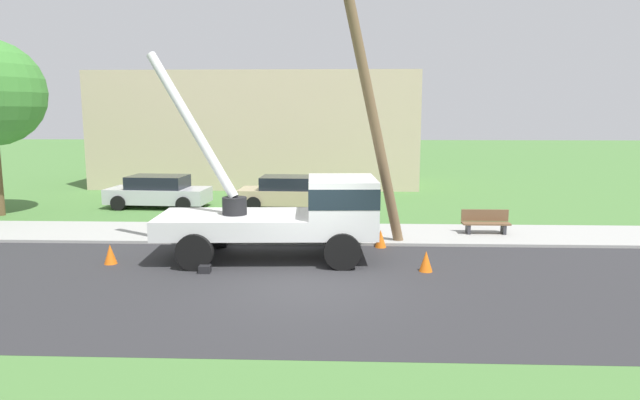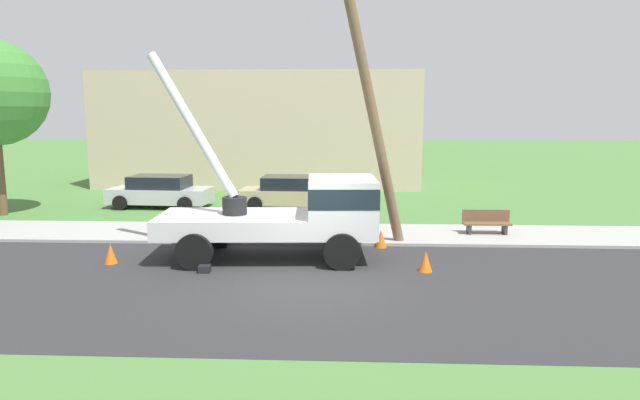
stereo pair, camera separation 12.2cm
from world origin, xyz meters
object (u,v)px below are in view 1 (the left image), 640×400
(traffic_cone_ahead, at_px, (426,261))
(traffic_cone_behind, at_px, (110,254))
(utility_truck, at_px, (297,211))
(park_bench, at_px, (485,223))
(traffic_cone_curbside, at_px, (381,239))
(leaning_utility_pole, at_px, (370,102))
(parked_sedan_tan, at_px, (290,192))
(parked_sedan_silver, at_px, (158,192))

(traffic_cone_ahead, height_order, traffic_cone_behind, same)
(traffic_cone_ahead, xyz_separation_m, traffic_cone_behind, (-8.71, 0.40, 0.00))
(utility_truck, distance_m, park_bench, 7.04)
(traffic_cone_curbside, xyz_separation_m, park_bench, (3.70, 1.77, 0.18))
(leaning_utility_pole, relative_size, traffic_cone_ahead, 15.72)
(traffic_cone_behind, xyz_separation_m, parked_sedan_tan, (4.18, 9.26, 0.43))
(leaning_utility_pole, bearing_deg, parked_sedan_silver, 142.38)
(utility_truck, bearing_deg, leaning_utility_pole, 35.70)
(leaning_utility_pole, bearing_deg, traffic_cone_behind, -162.01)
(traffic_cone_ahead, relative_size, parked_sedan_tan, 0.13)
(utility_truck, xyz_separation_m, leaning_utility_pole, (2.13, 1.53, 3.11))
(parked_sedan_silver, xyz_separation_m, parked_sedan_tan, (5.86, -0.03, 0.00))
(parked_sedan_silver, bearing_deg, parked_sedan_tan, -0.26)
(traffic_cone_behind, bearing_deg, traffic_cone_ahead, -2.64)
(traffic_cone_curbside, xyz_separation_m, parked_sedan_tan, (-3.51, 7.03, 0.43))
(utility_truck, xyz_separation_m, traffic_cone_behind, (-5.17, -0.84, -1.13))
(utility_truck, relative_size, parked_sedan_tan, 1.54)
(utility_truck, distance_m, parked_sedan_silver, 10.90)
(utility_truck, relative_size, traffic_cone_behind, 12.29)
(utility_truck, xyz_separation_m, traffic_cone_ahead, (3.54, -1.24, -1.13))
(leaning_utility_pole, bearing_deg, park_bench, 21.86)
(traffic_cone_curbside, relative_size, parked_sedan_silver, 0.12)
(leaning_utility_pole, bearing_deg, traffic_cone_ahead, -63.00)
(utility_truck, xyz_separation_m, traffic_cone_curbside, (2.52, 1.40, -1.13))
(parked_sedan_silver, height_order, parked_sedan_tan, same)
(leaning_utility_pole, height_order, parked_sedan_silver, leaning_utility_pole)
(utility_truck, distance_m, leaning_utility_pole, 4.07)
(traffic_cone_ahead, xyz_separation_m, parked_sedan_tan, (-4.53, 9.67, 0.43))
(leaning_utility_pole, relative_size, parked_sedan_silver, 1.95)
(parked_sedan_tan, xyz_separation_m, park_bench, (7.20, -5.26, -0.25))
(traffic_cone_ahead, height_order, park_bench, park_bench)
(utility_truck, relative_size, parked_sedan_silver, 1.53)
(parked_sedan_tan, bearing_deg, traffic_cone_curbside, -63.47)
(parked_sedan_silver, bearing_deg, traffic_cone_curbside, -36.97)
(traffic_cone_behind, xyz_separation_m, park_bench, (11.38, 4.01, 0.18))
(utility_truck, distance_m, traffic_cone_behind, 5.36)
(traffic_cone_ahead, relative_size, traffic_cone_curbside, 1.00)
(traffic_cone_behind, bearing_deg, utility_truck, 9.23)
(leaning_utility_pole, distance_m, parked_sedan_tan, 8.47)
(park_bench, bearing_deg, parked_sedan_tan, 143.88)
(parked_sedan_silver, relative_size, park_bench, 2.82)
(leaning_utility_pole, height_order, traffic_cone_curbside, leaning_utility_pole)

